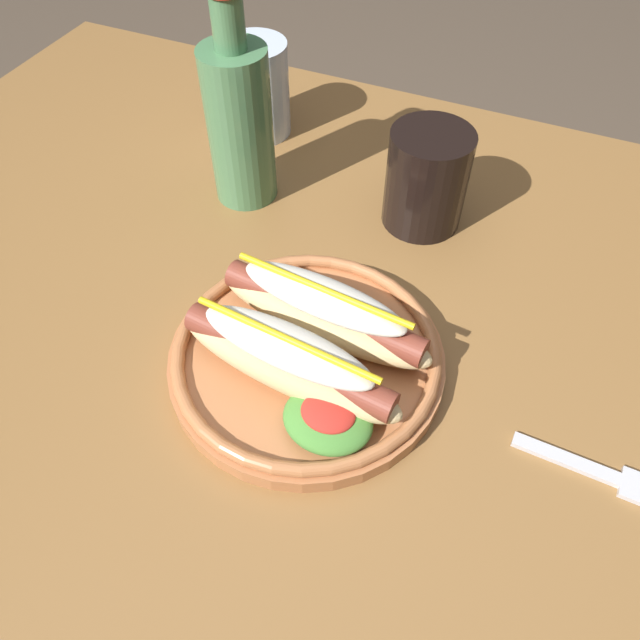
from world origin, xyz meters
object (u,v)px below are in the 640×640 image
object	(u,v)px
hot_dog_plate	(307,350)
soda_cup	(427,179)
water_cup	(256,89)
fork	(602,474)
glass_bottle	(239,120)

from	to	relation	value
hot_dog_plate	soda_cup	distance (m)	0.24
hot_dog_plate	water_cup	bearing A→B (deg)	123.48
fork	water_cup	distance (m)	0.57
hot_dog_plate	glass_bottle	world-z (taller)	glass_bottle
soda_cup	glass_bottle	xyz separation A→B (m)	(-0.20, -0.03, 0.04)
water_cup	soda_cup	bearing A→B (deg)	-18.93
fork	water_cup	size ratio (longest dim) A/B	1.06
water_cup	hot_dog_plate	bearing A→B (deg)	-56.52
fork	glass_bottle	xyz separation A→B (m)	(-0.42, 0.20, 0.09)
soda_cup	water_cup	xyz separation A→B (m)	(-0.24, 0.08, 0.00)
soda_cup	fork	bearing A→B (deg)	-46.69
soda_cup	glass_bottle	bearing A→B (deg)	-170.01
fork	soda_cup	distance (m)	0.33
fork	water_cup	xyz separation A→B (m)	(-0.47, 0.32, 0.05)
glass_bottle	soda_cup	bearing A→B (deg)	9.99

